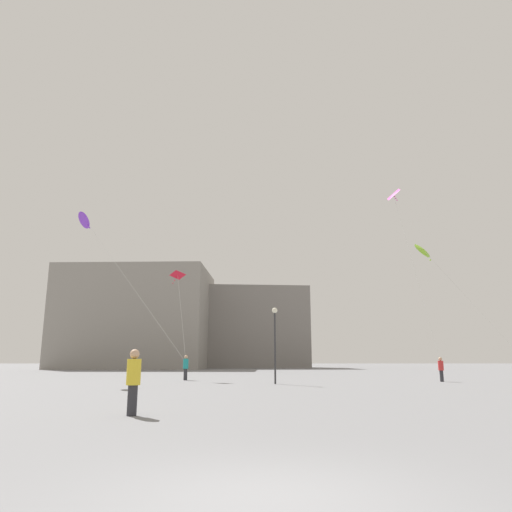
{
  "coord_description": "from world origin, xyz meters",
  "views": [
    {
      "loc": [
        -0.16,
        -5.85,
        1.59
      ],
      "look_at": [
        0.0,
        16.29,
        6.43
      ],
      "focal_mm": 32.98,
      "sensor_mm": 36.0,
      "label": 1
    }
  ],
  "objects_px": {
    "kite_violet_diamond": "(86,221)",
    "person_in_red": "(441,368)",
    "person_in_teal": "(186,366)",
    "building_centre_hall": "(248,328)",
    "kite_magenta_delta": "(394,197)",
    "kite_lime_diamond": "(424,250)",
    "person_in_yellow": "(133,379)",
    "lamppost_east": "(275,332)",
    "kite_crimson_delta": "(178,277)",
    "building_left_hall": "(138,319)"
  },
  "relations": [
    {
      "from": "kite_violet_diamond",
      "to": "building_centre_hall",
      "type": "xyz_separation_m",
      "value": [
        11.26,
        51.7,
        -4.4
      ]
    },
    {
      "from": "building_left_hall",
      "to": "building_centre_hall",
      "type": "distance_m",
      "value": 19.31
    },
    {
      "from": "kite_crimson_delta",
      "to": "building_left_hall",
      "type": "xyz_separation_m",
      "value": [
        -12.83,
        40.31,
        -0.12
      ]
    },
    {
      "from": "kite_violet_diamond",
      "to": "kite_magenta_delta",
      "type": "bearing_deg",
      "value": 11.23
    },
    {
      "from": "kite_violet_diamond",
      "to": "kite_magenta_delta",
      "type": "distance_m",
      "value": 24.72
    },
    {
      "from": "kite_violet_diamond",
      "to": "building_centre_hall",
      "type": "distance_m",
      "value": 53.1
    },
    {
      "from": "kite_crimson_delta",
      "to": "building_left_hall",
      "type": "distance_m",
      "value": 42.31
    },
    {
      "from": "kite_magenta_delta",
      "to": "kite_lime_diamond",
      "type": "height_order",
      "value": "kite_magenta_delta"
    },
    {
      "from": "kite_magenta_delta",
      "to": "person_in_yellow",
      "type": "bearing_deg",
      "value": -123.12
    },
    {
      "from": "kite_lime_diamond",
      "to": "person_in_red",
      "type": "bearing_deg",
      "value": 64.21
    },
    {
      "from": "person_in_teal",
      "to": "building_centre_hall",
      "type": "xyz_separation_m",
      "value": [
        4.17,
        48.22,
        5.93
      ]
    },
    {
      "from": "kite_violet_diamond",
      "to": "person_in_teal",
      "type": "bearing_deg",
      "value": 26.19
    },
    {
      "from": "kite_violet_diamond",
      "to": "building_left_hall",
      "type": "distance_m",
      "value": 45.41
    },
    {
      "from": "person_in_teal",
      "to": "building_left_hall",
      "type": "height_order",
      "value": "building_left_hall"
    },
    {
      "from": "person_in_yellow",
      "to": "building_centre_hall",
      "type": "distance_m",
      "value": 70.72
    },
    {
      "from": "kite_crimson_delta",
      "to": "building_left_hall",
      "type": "bearing_deg",
      "value": 107.66
    },
    {
      "from": "person_in_yellow",
      "to": "lamppost_east",
      "type": "height_order",
      "value": "lamppost_east"
    },
    {
      "from": "person_in_yellow",
      "to": "person_in_teal",
      "type": "bearing_deg",
      "value": 170.35
    },
    {
      "from": "kite_magenta_delta",
      "to": "lamppost_east",
      "type": "bearing_deg",
      "value": -147.47
    },
    {
      "from": "person_in_yellow",
      "to": "kite_crimson_delta",
      "type": "relative_size",
      "value": 0.26
    },
    {
      "from": "building_centre_hall",
      "to": "kite_crimson_delta",
      "type": "bearing_deg",
      "value": -96.24
    },
    {
      "from": "kite_violet_diamond",
      "to": "person_in_red",
      "type": "bearing_deg",
      "value": 2.49
    },
    {
      "from": "building_left_hall",
      "to": "kite_lime_diamond",
      "type": "bearing_deg",
      "value": -58.99
    },
    {
      "from": "person_in_yellow",
      "to": "person_in_teal",
      "type": "height_order",
      "value": "person_in_yellow"
    },
    {
      "from": "person_in_teal",
      "to": "kite_magenta_delta",
      "type": "relative_size",
      "value": 0.13
    },
    {
      "from": "kite_magenta_delta",
      "to": "building_left_hall",
      "type": "height_order",
      "value": "building_left_hall"
    },
    {
      "from": "lamppost_east",
      "to": "kite_crimson_delta",
      "type": "bearing_deg",
      "value": 139.55
    },
    {
      "from": "kite_magenta_delta",
      "to": "lamppost_east",
      "type": "height_order",
      "value": "kite_magenta_delta"
    },
    {
      "from": "building_left_hall",
      "to": "lamppost_east",
      "type": "distance_m",
      "value": 51.1
    },
    {
      "from": "person_in_yellow",
      "to": "lamppost_east",
      "type": "bearing_deg",
      "value": 150.09
    },
    {
      "from": "person_in_teal",
      "to": "kite_lime_diamond",
      "type": "bearing_deg",
      "value": 158.24
    },
    {
      "from": "lamppost_east",
      "to": "person_in_red",
      "type": "bearing_deg",
      "value": 14.26
    },
    {
      "from": "kite_crimson_delta",
      "to": "lamppost_east",
      "type": "relative_size",
      "value": 1.47
    },
    {
      "from": "person_in_yellow",
      "to": "building_left_hall",
      "type": "distance_m",
      "value": 65.7
    },
    {
      "from": "person_in_yellow",
      "to": "kite_violet_diamond",
      "type": "bearing_deg",
      "value": -168.88
    },
    {
      "from": "person_in_teal",
      "to": "building_centre_hall",
      "type": "distance_m",
      "value": 48.76
    },
    {
      "from": "kite_crimson_delta",
      "to": "building_centre_hall",
      "type": "xyz_separation_m",
      "value": [
        5.17,
        47.24,
        -1.06
      ]
    },
    {
      "from": "kite_crimson_delta",
      "to": "building_centre_hall",
      "type": "bearing_deg",
      "value": 83.76
    },
    {
      "from": "person_in_red",
      "to": "building_centre_hall",
      "type": "xyz_separation_m",
      "value": [
        -14.1,
        50.6,
        6.01
      ]
    },
    {
      "from": "person_in_red",
      "to": "kite_lime_diamond",
      "type": "relative_size",
      "value": 0.23
    },
    {
      "from": "person_in_red",
      "to": "kite_crimson_delta",
      "type": "bearing_deg",
      "value": 106.8
    },
    {
      "from": "kite_magenta_delta",
      "to": "building_left_hall",
      "type": "relative_size",
      "value": 0.61
    },
    {
      "from": "building_left_hall",
      "to": "building_centre_hall",
      "type": "relative_size",
      "value": 1.1
    },
    {
      "from": "kite_magenta_delta",
      "to": "kite_lime_diamond",
      "type": "bearing_deg",
      "value": -97.79
    },
    {
      "from": "building_centre_hall",
      "to": "lamppost_east",
      "type": "distance_m",
      "value": 53.78
    },
    {
      "from": "person_in_yellow",
      "to": "building_centre_hall",
      "type": "bearing_deg",
      "value": 164.17
    },
    {
      "from": "person_in_yellow",
      "to": "kite_magenta_delta",
      "type": "height_order",
      "value": "kite_magenta_delta"
    },
    {
      "from": "kite_lime_diamond",
      "to": "building_centre_hall",
      "type": "height_order",
      "value": "building_centre_hall"
    },
    {
      "from": "kite_violet_diamond",
      "to": "kite_magenta_delta",
      "type": "height_order",
      "value": "kite_magenta_delta"
    },
    {
      "from": "person_in_yellow",
      "to": "kite_magenta_delta",
      "type": "distance_m",
      "value": 31.29
    }
  ]
}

